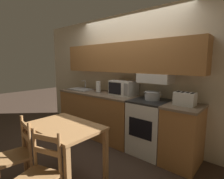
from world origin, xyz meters
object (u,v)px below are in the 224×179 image
Objects in this scene: cooking_pot at (152,96)px; stove_range at (149,126)px; dining_table at (65,133)px; chair_left_of_table at (16,155)px; paper_towel_roll at (98,87)px; chair_right_of_table at (38,176)px; microwave at (124,88)px; toaster at (185,99)px; sink_basin at (81,89)px.

stove_range is at bearing -108.59° from cooking_pot.
dining_table is 0.64m from chair_left_of_table.
cooking_pot is 1.29m from paper_towel_roll.
paper_towel_roll is at bearing 118.10° from dining_table.
chair_right_of_table is (0.30, -0.53, -0.21)m from dining_table.
microwave reaches higher than dining_table.
chair_left_of_table is (-0.21, -1.98, -0.66)m from microwave.
chair_right_of_table reaches higher than dining_table.
microwave reaches higher than toaster.
stove_range is 2.06m from chair_left_of_table.
paper_towel_roll is 0.23× the size of dining_table.
chair_left_of_table reaches higher than dining_table.
microwave is at bearing 5.25° from sink_basin.
sink_basin reaches higher than chair_left_of_table.
sink_basin is (-1.18, -0.11, -0.13)m from microwave.
chair_right_of_table is at bearing -97.35° from cooking_pot.
dining_table is at bearing -85.54° from microwave.
paper_towel_roll reaches higher than toaster.
cooking_pot is 0.67m from microwave.
sink_basin is at bearing 112.80° from chair_right_of_table.
cooking_pot is 2.19m from chair_left_of_table.
microwave reaches higher than chair_right_of_table.
dining_table is at bearing 101.96° from chair_right_of_table.
stove_range is at bearing 0.12° from sink_basin.
toaster is 2.44m from chair_left_of_table.
cooking_pot is at bearing 176.32° from toaster.
cooking_pot is at bearing 71.41° from stove_range.
cooking_pot is at bearing 65.30° from chair_right_of_table.
dining_table is (-0.55, -1.41, -0.38)m from cooking_pot.
chair_right_of_table is (-0.25, -1.93, -0.60)m from cooking_pot.
chair_right_of_table is (1.04, -1.91, -0.64)m from paper_towel_roll.
dining_table is at bearing -128.71° from toaster.
paper_towel_roll is at bearing -172.34° from microwave.
toaster is at bearing 49.79° from chair_right_of_table.
stove_range is 0.90m from microwave.
cooking_pot is 0.55m from toaster.
chair_left_of_table is (0.97, -1.87, -0.54)m from sink_basin.
cooking_pot is 2.04m from chair_right_of_table.
toaster is at bearing 0.76° from stove_range.
stove_range is 1.63× the size of sink_basin.
toaster is at bearing 62.75° from chair_left_of_table.
toaster is (0.55, -0.04, 0.02)m from cooking_pot.
sink_basin reaches higher than toaster.
sink_basin is 0.57m from paper_towel_roll.
chair_left_of_table is (-0.87, -1.92, -0.60)m from cooking_pot.
chair_right_of_table is at bearing -78.35° from microwave.
toaster is 2.15m from chair_right_of_table.
dining_table is 1.18× the size of chair_left_of_table.
chair_right_of_table is at bearing -97.08° from stove_range.
microwave is 0.48× the size of dining_table.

